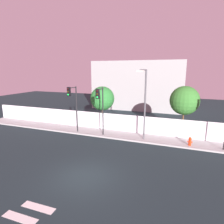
# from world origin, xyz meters

# --- Properties ---
(ground_plane) EXTENTS (80.00, 80.00, 0.00)m
(ground_plane) POSITION_xyz_m (0.00, 0.00, 0.00)
(ground_plane) COLOR #1A272A
(sidewalk) EXTENTS (36.00, 2.40, 0.15)m
(sidewalk) POSITION_xyz_m (0.00, 8.20, 0.07)
(sidewalk) COLOR #9C9C9C
(sidewalk) RESTS_ON ground
(perimeter_wall) EXTENTS (36.00, 0.18, 1.80)m
(perimeter_wall) POSITION_xyz_m (0.00, 9.49, 1.05)
(perimeter_wall) COLOR white
(perimeter_wall) RESTS_ON sidewalk
(traffic_light_left) EXTENTS (0.42, 1.85, 4.85)m
(traffic_light_left) POSITION_xyz_m (-1.86, 6.70, 3.70)
(traffic_light_left) COLOR black
(traffic_light_left) RESTS_ON sidewalk
(traffic_light_center) EXTENTS (0.46, 1.26, 4.86)m
(traffic_light_center) POSITION_xyz_m (-5.08, 7.01, 3.68)
(traffic_light_center) COLOR black
(traffic_light_center) RESTS_ON sidewalk
(street_lamp_curbside) EXTENTS (0.62, 1.91, 6.57)m
(street_lamp_curbside) POSITION_xyz_m (2.19, 7.50, 4.04)
(street_lamp_curbside) COLOR #4C4C51
(street_lamp_curbside) RESTS_ON sidewalk
(fire_hydrant) EXTENTS (0.44, 0.26, 0.78)m
(fire_hydrant) POSITION_xyz_m (6.33, 7.54, 0.57)
(fire_hydrant) COLOR red
(fire_hydrant) RESTS_ON sidewalk
(roadside_tree_leftmost) EXTENTS (2.80, 2.80, 4.82)m
(roadside_tree_leftmost) POSITION_xyz_m (-3.31, 10.58, 3.41)
(roadside_tree_leftmost) COLOR brown
(roadside_tree_leftmost) RESTS_ON ground
(roadside_tree_midleft) EXTENTS (2.90, 2.90, 5.13)m
(roadside_tree_midleft) POSITION_xyz_m (5.64, 10.58, 3.67)
(roadside_tree_midleft) COLOR brown
(roadside_tree_midleft) RESTS_ON ground
(low_building_distant) EXTENTS (15.29, 6.00, 8.18)m
(low_building_distant) POSITION_xyz_m (-2.02, 23.49, 4.09)
(low_building_distant) COLOR #989898
(low_building_distant) RESTS_ON ground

